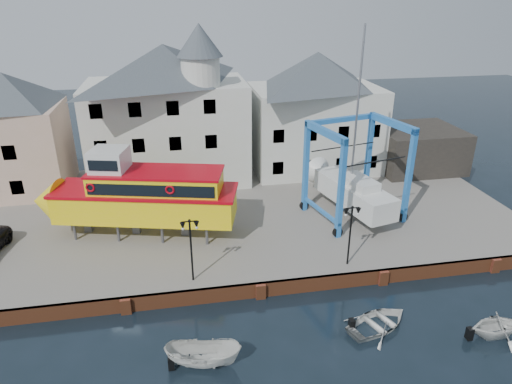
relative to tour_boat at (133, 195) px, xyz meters
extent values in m
plane|color=black|center=(7.70, -7.93, -4.03)|extent=(140.00, 140.00, 0.00)
cube|color=slate|center=(7.70, 3.07, -3.53)|extent=(44.00, 22.00, 1.00)
cube|color=brown|center=(7.70, -7.81, -3.53)|extent=(44.00, 0.25, 1.00)
cube|color=brown|center=(-0.30, -7.98, -3.53)|extent=(0.60, 0.36, 1.00)
cube|color=brown|center=(7.70, -7.98, -3.53)|extent=(0.60, 0.36, 1.00)
cube|color=brown|center=(15.70, -7.98, -3.53)|extent=(0.60, 0.36, 1.00)
cube|color=brown|center=(23.70, -7.98, -3.53)|extent=(0.60, 0.36, 1.00)
cube|color=tan|center=(-10.30, 10.07, 0.72)|extent=(8.00, 7.00, 7.50)
pyramid|color=#353C43|center=(-10.30, 10.07, 5.87)|extent=(8.00, 7.00, 2.80)
cube|color=black|center=(-9.80, 6.61, -1.43)|extent=(1.00, 0.08, 1.20)
cube|color=black|center=(-9.80, 6.61, 1.57)|extent=(1.00, 0.08, 1.20)
cube|color=beige|center=(2.70, 10.57, 1.47)|extent=(14.00, 8.00, 9.00)
pyramid|color=#353C43|center=(2.70, 10.57, 7.57)|extent=(14.00, 8.00, 3.20)
cube|color=black|center=(-2.80, 6.61, -1.43)|extent=(1.00, 0.08, 1.20)
cube|color=black|center=(0.20, 6.61, -1.43)|extent=(1.00, 0.08, 1.20)
cube|color=black|center=(3.20, 6.61, -1.43)|extent=(1.00, 0.08, 1.20)
cube|color=black|center=(6.20, 6.61, -1.43)|extent=(1.00, 0.08, 1.20)
cube|color=black|center=(-2.80, 6.61, 1.57)|extent=(1.00, 0.08, 1.20)
cube|color=black|center=(0.20, 6.61, 1.57)|extent=(1.00, 0.08, 1.20)
cube|color=black|center=(3.20, 6.61, 1.57)|extent=(1.00, 0.08, 1.20)
cube|color=black|center=(6.20, 6.61, 1.57)|extent=(1.00, 0.08, 1.20)
cube|color=black|center=(-2.80, 6.61, 4.57)|extent=(1.00, 0.08, 1.20)
cube|color=black|center=(0.20, 6.61, 4.57)|extent=(1.00, 0.08, 1.20)
cube|color=black|center=(3.20, 6.61, 4.57)|extent=(1.00, 0.08, 1.20)
cube|color=black|center=(6.20, 6.61, 4.57)|extent=(1.00, 0.08, 1.20)
cylinder|color=beige|center=(5.70, 8.17, 7.17)|extent=(3.20, 3.20, 2.40)
cone|color=#353C43|center=(5.70, 8.17, 9.67)|extent=(3.80, 3.80, 2.60)
cube|color=beige|center=(16.70, 11.07, 0.97)|extent=(12.00, 8.00, 8.00)
pyramid|color=#353C43|center=(16.70, 11.07, 6.57)|extent=(12.00, 8.00, 3.20)
cube|color=black|center=(12.20, 7.11, -1.43)|extent=(1.00, 0.08, 1.20)
cube|color=black|center=(15.20, 7.11, -1.43)|extent=(1.00, 0.08, 1.20)
cube|color=black|center=(18.20, 7.11, -1.43)|extent=(1.00, 0.08, 1.20)
cube|color=black|center=(21.20, 7.11, -1.43)|extent=(1.00, 0.08, 1.20)
cube|color=black|center=(12.20, 7.11, 1.57)|extent=(1.00, 0.08, 1.20)
cube|color=black|center=(15.20, 7.11, 1.57)|extent=(1.00, 0.08, 1.20)
cube|color=black|center=(18.20, 7.11, 1.57)|extent=(1.00, 0.08, 1.20)
cube|color=black|center=(21.20, 7.11, 1.57)|extent=(1.00, 0.08, 1.20)
cube|color=black|center=(26.70, 9.07, -1.03)|extent=(8.00, 7.00, 4.00)
cylinder|color=black|center=(3.70, -6.73, -1.03)|extent=(0.12, 0.12, 4.00)
cube|color=black|center=(3.70, -6.73, 1.02)|extent=(0.90, 0.06, 0.06)
sphere|color=black|center=(3.70, -6.73, 1.09)|extent=(0.16, 0.16, 0.16)
cone|color=black|center=(3.30, -6.73, 0.75)|extent=(0.32, 0.32, 0.45)
sphere|color=silver|center=(3.30, -6.73, 0.57)|extent=(0.18, 0.18, 0.18)
cone|color=black|center=(4.10, -6.73, 0.75)|extent=(0.32, 0.32, 0.45)
sphere|color=silver|center=(4.10, -6.73, 0.57)|extent=(0.18, 0.18, 0.18)
cylinder|color=black|center=(13.70, -6.73, -1.03)|extent=(0.12, 0.12, 4.00)
cube|color=black|center=(13.70, -6.73, 1.02)|extent=(0.90, 0.06, 0.06)
sphere|color=black|center=(13.70, -6.73, 1.09)|extent=(0.16, 0.16, 0.16)
cone|color=black|center=(13.30, -6.73, 0.75)|extent=(0.32, 0.32, 0.45)
sphere|color=silver|center=(13.30, -6.73, 0.57)|extent=(0.18, 0.18, 0.18)
cone|color=black|center=(14.10, -6.73, 0.75)|extent=(0.32, 0.32, 0.45)
sphere|color=silver|center=(14.10, -6.73, 0.57)|extent=(0.18, 0.18, 0.18)
cylinder|color=#59595E|center=(-4.29, -0.22, -2.36)|extent=(0.24, 0.24, 1.36)
cylinder|color=#59595E|center=(-3.67, 2.24, -2.36)|extent=(0.24, 0.24, 1.36)
cylinder|color=#59595E|center=(-1.22, -0.99, -2.36)|extent=(0.24, 0.24, 1.36)
cylinder|color=#59595E|center=(-0.60, 1.46, -2.36)|extent=(0.24, 0.24, 1.36)
cylinder|color=#59595E|center=(1.84, -1.77, -2.36)|extent=(0.24, 0.24, 1.36)
cylinder|color=#59595E|center=(2.46, 0.68, -2.36)|extent=(0.24, 0.24, 1.36)
cylinder|color=#59595E|center=(4.91, -2.55, -2.36)|extent=(0.24, 0.24, 1.36)
cylinder|color=#59595E|center=(5.53, -0.10, -2.36)|extent=(0.24, 0.24, 1.36)
cube|color=#59595E|center=(-3.54, 0.90, -2.36)|extent=(0.64, 0.57, 1.36)
cube|color=#59595E|center=(-0.04, 0.01, -2.36)|extent=(0.64, 0.57, 1.36)
cube|color=#59595E|center=(3.47, -0.88, -2.36)|extent=(0.64, 0.57, 1.36)
cube|color=yellow|center=(0.84, -0.21, -0.68)|extent=(13.11, 6.44, 1.99)
cone|color=yellow|center=(-6.25, 1.59, -0.68)|extent=(2.77, 3.82, 3.43)
cube|color=#B10412|center=(0.84, -0.21, 0.40)|extent=(13.40, 6.64, 0.20)
cube|color=yellow|center=(1.72, -0.43, 1.03)|extent=(9.51, 5.20, 1.45)
cube|color=black|center=(1.33, -1.95, 1.08)|extent=(8.42, 2.19, 0.81)
cube|color=black|center=(2.10, 1.08, 1.08)|extent=(8.42, 2.19, 0.81)
cube|color=#B10412|center=(1.72, -0.43, 1.84)|extent=(9.71, 5.33, 0.16)
cube|color=silver|center=(-1.35, 0.34, 2.58)|extent=(2.85, 2.85, 1.64)
cube|color=black|center=(-1.65, -0.82, 2.65)|extent=(1.93, 0.54, 0.72)
torus|color=#B10412|center=(-2.62, -1.00, 1.21)|extent=(0.64, 0.28, 0.63)
torus|color=#B10412|center=(2.63, -2.33, 1.21)|extent=(0.64, 0.28, 0.63)
cube|color=#1E60A6|center=(14.27, -3.20, 0.65)|extent=(0.44, 0.44, 7.37)
cylinder|color=black|center=(14.27, -3.20, -2.67)|extent=(0.78, 0.43, 0.74)
cube|color=#1E60A6|center=(13.12, 1.56, 0.65)|extent=(0.44, 0.44, 7.37)
cylinder|color=black|center=(13.12, 1.56, -2.67)|extent=(0.78, 0.43, 0.74)
cube|color=#1E60A6|center=(20.05, -1.80, 0.65)|extent=(0.44, 0.44, 7.37)
cylinder|color=black|center=(20.05, -1.80, -2.67)|extent=(0.78, 0.43, 0.74)
cube|color=#1E60A6|center=(18.90, 2.95, 0.65)|extent=(0.44, 0.44, 7.37)
cylinder|color=black|center=(18.90, 2.95, -2.67)|extent=(0.78, 0.43, 0.74)
cube|color=#1E60A6|center=(13.69, -0.82, 4.15)|extent=(1.59, 5.20, 0.52)
cube|color=#1E60A6|center=(13.69, -0.82, -1.98)|extent=(1.49, 5.18, 0.22)
cube|color=#1E60A6|center=(19.47, 0.58, 4.15)|extent=(1.59, 5.20, 0.52)
cube|color=#1E60A6|center=(19.47, 0.58, -1.98)|extent=(1.49, 5.18, 0.22)
cube|color=#1E60A6|center=(16.01, 2.25, 4.15)|extent=(6.22, 1.84, 0.37)
cube|color=silver|center=(16.58, -0.12, -1.14)|extent=(4.21, 8.24, 1.68)
cone|color=silver|center=(15.48, 4.43, -1.14)|extent=(2.75, 2.21, 2.42)
cube|color=#59595E|center=(16.58, -0.12, -2.35)|extent=(0.69, 1.90, 0.74)
cube|color=silver|center=(16.71, -0.64, 0.02)|extent=(2.38, 3.46, 0.63)
cylinder|color=#99999E|center=(16.46, 0.39, 5.49)|extent=(0.19, 0.19, 11.58)
cube|color=black|center=(17.03, -1.96, 2.10)|extent=(5.58, 1.46, 0.05)
cube|color=black|center=(16.14, 1.72, 2.10)|extent=(5.58, 1.46, 0.05)
imported|color=silver|center=(3.83, -12.83, -4.03)|extent=(4.12, 2.29, 1.50)
imported|color=silver|center=(13.71, -11.75, -4.03)|extent=(4.72, 4.08, 0.82)
imported|color=silver|center=(19.70, -13.59, -4.03)|extent=(3.24, 2.82, 1.67)
camera|label=1|loc=(3.28, -30.56, 13.30)|focal=32.00mm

